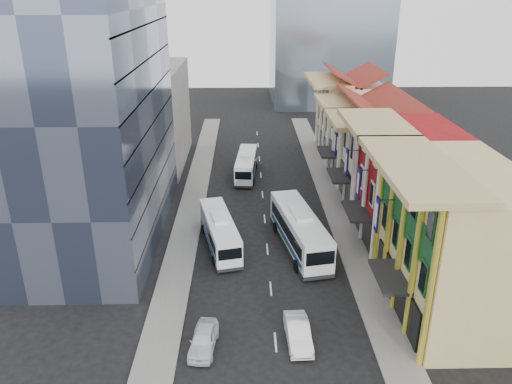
{
  "coord_description": "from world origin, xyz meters",
  "views": [
    {
      "loc": [
        -2.1,
        -28.6,
        24.28
      ],
      "look_at": [
        -1.03,
        19.17,
        4.44
      ],
      "focal_mm": 35.0,
      "sensor_mm": 36.0,
      "label": 1
    }
  ],
  "objects_px": {
    "shophouse_tan": "(455,242)",
    "sedan_right": "(298,333)",
    "sedan_left": "(204,339)",
    "bus_left_far": "(246,164)",
    "bus_left_near": "(220,231)",
    "bus_right": "(300,230)",
    "office_tower": "(88,91)"
  },
  "relations": [
    {
      "from": "bus_left_near",
      "to": "bus_left_far",
      "type": "relative_size",
      "value": 1.03
    },
    {
      "from": "bus_left_near",
      "to": "bus_left_far",
      "type": "height_order",
      "value": "bus_left_near"
    },
    {
      "from": "sedan_left",
      "to": "sedan_right",
      "type": "relative_size",
      "value": 0.94
    },
    {
      "from": "bus_left_near",
      "to": "bus_right",
      "type": "bearing_deg",
      "value": -16.85
    },
    {
      "from": "shophouse_tan",
      "to": "sedan_right",
      "type": "height_order",
      "value": "shophouse_tan"
    },
    {
      "from": "bus_left_far",
      "to": "office_tower",
      "type": "bearing_deg",
      "value": -127.35
    },
    {
      "from": "sedan_right",
      "to": "bus_right",
      "type": "bearing_deg",
      "value": 80.93
    },
    {
      "from": "bus_right",
      "to": "sedan_left",
      "type": "xyz_separation_m",
      "value": [
        -8.39,
        -14.63,
        -1.29
      ]
    },
    {
      "from": "shophouse_tan",
      "to": "bus_left_near",
      "type": "distance_m",
      "value": 21.99
    },
    {
      "from": "bus_left_near",
      "to": "sedan_right",
      "type": "bearing_deg",
      "value": -79.2
    },
    {
      "from": "shophouse_tan",
      "to": "bus_right",
      "type": "xyz_separation_m",
      "value": [
        -10.83,
        10.13,
        -3.96
      ]
    },
    {
      "from": "shophouse_tan",
      "to": "office_tower",
      "type": "bearing_deg",
      "value": 155.7
    },
    {
      "from": "shophouse_tan",
      "to": "sedan_left",
      "type": "relative_size",
      "value": 3.15
    },
    {
      "from": "office_tower",
      "to": "bus_left_near",
      "type": "xyz_separation_m",
      "value": [
        12.28,
        -3.29,
        -13.28
      ]
    },
    {
      "from": "shophouse_tan",
      "to": "bus_left_far",
      "type": "height_order",
      "value": "shophouse_tan"
    },
    {
      "from": "office_tower",
      "to": "sedan_right",
      "type": "distance_m",
      "value": 29.53
    },
    {
      "from": "shophouse_tan",
      "to": "office_tower",
      "type": "xyz_separation_m",
      "value": [
        -31.0,
        14.0,
        9.0
      ]
    },
    {
      "from": "shophouse_tan",
      "to": "bus_right",
      "type": "distance_m",
      "value": 15.35
    },
    {
      "from": "bus_left_far",
      "to": "sedan_left",
      "type": "xyz_separation_m",
      "value": [
        -3.23,
        -35.25,
        -0.91
      ]
    },
    {
      "from": "bus_left_near",
      "to": "shophouse_tan",
      "type": "bearing_deg",
      "value": -42.44
    },
    {
      "from": "sedan_left",
      "to": "shophouse_tan",
      "type": "bearing_deg",
      "value": 19.28
    },
    {
      "from": "bus_left_near",
      "to": "bus_left_far",
      "type": "bearing_deg",
      "value": 69.6
    },
    {
      "from": "bus_left_near",
      "to": "sedan_right",
      "type": "relative_size",
      "value": 2.28
    },
    {
      "from": "shophouse_tan",
      "to": "bus_right",
      "type": "relative_size",
      "value": 1.1
    },
    {
      "from": "bus_right",
      "to": "sedan_left",
      "type": "height_order",
      "value": "bus_right"
    },
    {
      "from": "sedan_left",
      "to": "bus_left_near",
      "type": "bearing_deg",
      "value": 94.2
    },
    {
      "from": "bus_left_near",
      "to": "bus_right",
      "type": "height_order",
      "value": "bus_right"
    },
    {
      "from": "shophouse_tan",
      "to": "bus_left_far",
      "type": "relative_size",
      "value": 1.34
    },
    {
      "from": "bus_left_near",
      "to": "sedan_left",
      "type": "distance_m",
      "value": 15.25
    },
    {
      "from": "bus_left_near",
      "to": "sedan_right",
      "type": "xyz_separation_m",
      "value": [
        6.36,
        -14.66,
        -0.94
      ]
    },
    {
      "from": "bus_right",
      "to": "office_tower",
      "type": "bearing_deg",
      "value": 158.67
    },
    {
      "from": "shophouse_tan",
      "to": "bus_left_near",
      "type": "bearing_deg",
      "value": 150.23
    }
  ]
}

